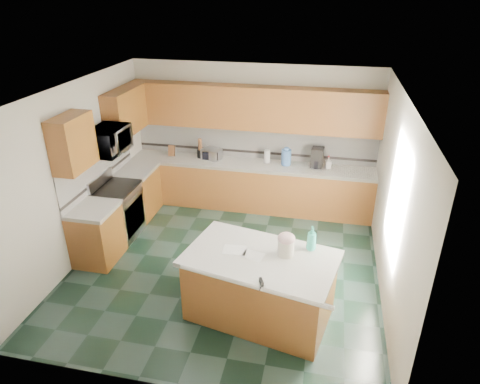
% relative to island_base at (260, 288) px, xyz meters
% --- Properties ---
extents(floor, '(4.60, 4.60, 0.00)m').
position_rel_island_base_xyz_m(floor, '(-0.69, 0.97, -0.43)').
color(floor, black).
rests_on(floor, ground).
extents(ceiling, '(4.60, 4.60, 0.00)m').
position_rel_island_base_xyz_m(ceiling, '(-0.69, 0.97, 2.27)').
color(ceiling, white).
rests_on(ceiling, ground).
extents(wall_back, '(4.60, 0.04, 2.70)m').
position_rel_island_base_xyz_m(wall_back, '(-0.69, 3.29, 0.92)').
color(wall_back, silver).
rests_on(wall_back, ground).
extents(wall_front, '(4.60, 0.04, 2.70)m').
position_rel_island_base_xyz_m(wall_front, '(-0.69, -1.35, 0.92)').
color(wall_front, silver).
rests_on(wall_front, ground).
extents(wall_left, '(0.04, 4.60, 2.70)m').
position_rel_island_base_xyz_m(wall_left, '(-3.01, 0.97, 0.92)').
color(wall_left, silver).
rests_on(wall_left, ground).
extents(wall_right, '(0.04, 4.60, 2.70)m').
position_rel_island_base_xyz_m(wall_right, '(1.63, 0.97, 0.92)').
color(wall_right, silver).
rests_on(wall_right, ground).
extents(back_base_cab, '(4.60, 0.60, 0.86)m').
position_rel_island_base_xyz_m(back_base_cab, '(-0.69, 2.97, 0.00)').
color(back_base_cab, '#5B3711').
rests_on(back_base_cab, ground).
extents(back_countertop, '(4.60, 0.64, 0.06)m').
position_rel_island_base_xyz_m(back_countertop, '(-0.69, 2.97, 0.46)').
color(back_countertop, white).
rests_on(back_countertop, back_base_cab).
extents(back_upper_cab, '(4.60, 0.33, 0.78)m').
position_rel_island_base_xyz_m(back_upper_cab, '(-0.69, 3.10, 1.51)').
color(back_upper_cab, '#5B3711').
rests_on(back_upper_cab, wall_back).
extents(back_backsplash, '(4.60, 0.02, 0.63)m').
position_rel_island_base_xyz_m(back_backsplash, '(-0.69, 3.26, 0.81)').
color(back_backsplash, silver).
rests_on(back_backsplash, back_countertop).
extents(back_accent_band, '(4.60, 0.01, 0.05)m').
position_rel_island_base_xyz_m(back_accent_band, '(-0.69, 3.25, 0.61)').
color(back_accent_band, black).
rests_on(back_accent_band, back_countertop).
extents(left_base_cab_rear, '(0.60, 0.82, 0.86)m').
position_rel_island_base_xyz_m(left_base_cab_rear, '(-2.69, 2.26, 0.00)').
color(left_base_cab_rear, '#5B3711').
rests_on(left_base_cab_rear, ground).
extents(left_counter_rear, '(0.64, 0.82, 0.06)m').
position_rel_island_base_xyz_m(left_counter_rear, '(-2.69, 2.26, 0.46)').
color(left_counter_rear, white).
rests_on(left_counter_rear, left_base_cab_rear).
extents(left_base_cab_front, '(0.60, 0.72, 0.86)m').
position_rel_island_base_xyz_m(left_base_cab_front, '(-2.69, 0.73, 0.00)').
color(left_base_cab_front, '#5B3711').
rests_on(left_base_cab_front, ground).
extents(left_counter_front, '(0.64, 0.72, 0.06)m').
position_rel_island_base_xyz_m(left_counter_front, '(-2.69, 0.73, 0.46)').
color(left_counter_front, white).
rests_on(left_counter_front, left_base_cab_front).
extents(left_backsplash, '(0.02, 2.30, 0.63)m').
position_rel_island_base_xyz_m(left_backsplash, '(-2.98, 1.52, 0.81)').
color(left_backsplash, silver).
rests_on(left_backsplash, wall_left).
extents(left_accent_band, '(0.01, 2.30, 0.05)m').
position_rel_island_base_xyz_m(left_accent_band, '(-2.97, 1.52, 0.61)').
color(left_accent_band, black).
rests_on(left_accent_band, wall_left).
extents(left_upper_cab_rear, '(0.33, 1.09, 0.78)m').
position_rel_island_base_xyz_m(left_upper_cab_rear, '(-2.83, 2.39, 1.51)').
color(left_upper_cab_rear, '#5B3711').
rests_on(left_upper_cab_rear, wall_left).
extents(left_upper_cab_front, '(0.33, 0.72, 0.78)m').
position_rel_island_base_xyz_m(left_upper_cab_front, '(-2.83, 0.73, 1.51)').
color(left_upper_cab_front, '#5B3711').
rests_on(left_upper_cab_front, wall_left).
extents(range_body, '(0.60, 0.76, 0.88)m').
position_rel_island_base_xyz_m(range_body, '(-2.69, 1.47, 0.01)').
color(range_body, '#B7B7BC').
rests_on(range_body, ground).
extents(range_oven_door, '(0.02, 0.68, 0.55)m').
position_rel_island_base_xyz_m(range_oven_door, '(-2.40, 1.47, -0.03)').
color(range_oven_door, black).
rests_on(range_oven_door, range_body).
extents(range_cooktop, '(0.62, 0.78, 0.04)m').
position_rel_island_base_xyz_m(range_cooktop, '(-2.69, 1.47, 0.47)').
color(range_cooktop, black).
rests_on(range_cooktop, range_body).
extents(range_handle, '(0.02, 0.66, 0.02)m').
position_rel_island_base_xyz_m(range_handle, '(-2.37, 1.47, 0.35)').
color(range_handle, '#B7B7BC').
rests_on(range_handle, range_body).
extents(range_backguard, '(0.06, 0.76, 0.18)m').
position_rel_island_base_xyz_m(range_backguard, '(-2.95, 1.47, 0.59)').
color(range_backguard, '#B7B7BC').
rests_on(range_backguard, range_body).
extents(microwave, '(0.50, 0.73, 0.41)m').
position_rel_island_base_xyz_m(microwave, '(-2.69, 1.47, 1.30)').
color(microwave, '#B7B7BC').
rests_on(microwave, wall_left).
extents(island_base, '(1.92, 1.34, 0.86)m').
position_rel_island_base_xyz_m(island_base, '(0.00, 0.00, 0.00)').
color(island_base, '#5B3711').
rests_on(island_base, ground).
extents(island_top, '(2.04, 1.46, 0.06)m').
position_rel_island_base_xyz_m(island_top, '(0.00, 0.00, 0.46)').
color(island_top, white).
rests_on(island_top, island_base).
extents(island_bullnose, '(1.83, 0.44, 0.06)m').
position_rel_island_base_xyz_m(island_bullnose, '(0.00, -0.55, 0.46)').
color(island_bullnose, white).
rests_on(island_bullnose, island_base).
extents(treat_jar, '(0.21, 0.21, 0.21)m').
position_rel_island_base_xyz_m(treat_jar, '(0.30, 0.10, 0.59)').
color(treat_jar, white).
rests_on(treat_jar, island_top).
extents(treat_jar_lid, '(0.22, 0.22, 0.14)m').
position_rel_island_base_xyz_m(treat_jar_lid, '(0.30, 0.10, 0.73)').
color(treat_jar_lid, beige).
rests_on(treat_jar_lid, treat_jar).
extents(treat_jar_knob, '(0.07, 0.02, 0.02)m').
position_rel_island_base_xyz_m(treat_jar_knob, '(0.30, 0.10, 0.78)').
color(treat_jar_knob, tan).
rests_on(treat_jar_knob, treat_jar_lid).
extents(treat_jar_knob_end_l, '(0.04, 0.04, 0.04)m').
position_rel_island_base_xyz_m(treat_jar_knob_end_l, '(0.26, 0.10, 0.78)').
color(treat_jar_knob_end_l, tan).
rests_on(treat_jar_knob_end_l, treat_jar_lid).
extents(treat_jar_knob_end_r, '(0.04, 0.04, 0.04)m').
position_rel_island_base_xyz_m(treat_jar_knob_end_r, '(0.33, 0.10, 0.78)').
color(treat_jar_knob_end_r, tan).
rests_on(treat_jar_knob_end_r, treat_jar_lid).
extents(soap_bottle_island, '(0.15, 0.15, 0.33)m').
position_rel_island_base_xyz_m(soap_bottle_island, '(0.60, 0.29, 0.65)').
color(soap_bottle_island, teal).
rests_on(soap_bottle_island, island_top).
extents(paper_sheet_a, '(0.30, 0.26, 0.00)m').
position_rel_island_base_xyz_m(paper_sheet_a, '(-0.10, -0.00, 0.49)').
color(paper_sheet_a, white).
rests_on(paper_sheet_a, island_top).
extents(paper_sheet_b, '(0.31, 0.24, 0.00)m').
position_rel_island_base_xyz_m(paper_sheet_b, '(-0.34, 0.07, 0.49)').
color(paper_sheet_b, white).
rests_on(paper_sheet_b, island_top).
extents(clamp_body, '(0.07, 0.11, 0.09)m').
position_rel_island_base_xyz_m(clamp_body, '(0.10, -0.53, 0.50)').
color(clamp_body, black).
rests_on(clamp_body, island_top).
extents(clamp_handle, '(0.02, 0.07, 0.02)m').
position_rel_island_base_xyz_m(clamp_handle, '(0.10, -0.59, 0.48)').
color(clamp_handle, black).
rests_on(clamp_handle, island_top).
extents(knife_block, '(0.12, 0.16, 0.23)m').
position_rel_island_base_xyz_m(knife_block, '(-2.26, 3.02, 0.60)').
color(knife_block, '#472814').
rests_on(knife_block, back_countertop).
extents(utensil_crock, '(0.12, 0.12, 0.15)m').
position_rel_island_base_xyz_m(utensil_crock, '(-1.69, 3.05, 0.57)').
color(utensil_crock, black).
rests_on(utensil_crock, back_countertop).
extents(utensil_bundle, '(0.07, 0.07, 0.23)m').
position_rel_island_base_xyz_m(utensil_bundle, '(-1.69, 3.05, 0.76)').
color(utensil_bundle, '#472814').
rests_on(utensil_bundle, utensil_crock).
extents(toaster_oven, '(0.41, 0.34, 0.20)m').
position_rel_island_base_xyz_m(toaster_oven, '(-1.46, 3.02, 0.59)').
color(toaster_oven, '#B7B7BC').
rests_on(toaster_oven, back_countertop).
extents(toaster_oven_door, '(0.31, 0.01, 0.16)m').
position_rel_island_base_xyz_m(toaster_oven_door, '(-1.46, 2.91, 0.59)').
color(toaster_oven_door, black).
rests_on(toaster_oven_door, toaster_oven).
extents(paper_towel, '(0.11, 0.11, 0.24)m').
position_rel_island_base_xyz_m(paper_towel, '(-0.39, 3.07, 0.61)').
color(paper_towel, white).
rests_on(paper_towel, back_countertop).
extents(paper_towel_base, '(0.16, 0.16, 0.01)m').
position_rel_island_base_xyz_m(paper_towel_base, '(-0.39, 3.07, 0.50)').
color(paper_towel_base, '#B7B7BC').
rests_on(paper_towel_base, back_countertop).
extents(water_jug, '(0.18, 0.18, 0.30)m').
position_rel_island_base_xyz_m(water_jug, '(-0.03, 3.03, 0.64)').
color(water_jug, '#4471B8').
rests_on(water_jug, back_countertop).
extents(water_jug_neck, '(0.08, 0.08, 0.04)m').
position_rel_island_base_xyz_m(water_jug_neck, '(-0.03, 3.03, 0.81)').
color(water_jug_neck, '#4471B8').
rests_on(water_jug_neck, water_jug).
extents(coffee_maker, '(0.23, 0.25, 0.36)m').
position_rel_island_base_xyz_m(coffee_maker, '(0.53, 3.05, 0.67)').
color(coffee_maker, black).
rests_on(coffee_maker, back_countertop).
extents(coffee_carafe, '(0.15, 0.15, 0.15)m').
position_rel_island_base_xyz_m(coffee_carafe, '(0.53, 3.00, 0.56)').
color(coffee_carafe, black).
rests_on(coffee_carafe, back_countertop).
extents(soap_bottle_back, '(0.12, 0.12, 0.22)m').
position_rel_island_base_xyz_m(soap_bottle_back, '(0.74, 3.02, 0.60)').
color(soap_bottle_back, white).
rests_on(soap_bottle_back, back_countertop).
extents(soap_back_cap, '(0.02, 0.02, 0.03)m').
position_rel_island_base_xyz_m(soap_back_cap, '(0.74, 3.02, 0.72)').
color(soap_back_cap, red).
rests_on(soap_back_cap, soap_bottle_back).
extents(window_light_proxy, '(0.02, 1.40, 1.10)m').
position_rel_island_base_xyz_m(window_light_proxy, '(1.60, 0.77, 1.07)').
color(window_light_proxy, white).
rests_on(window_light_proxy, wall_right).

